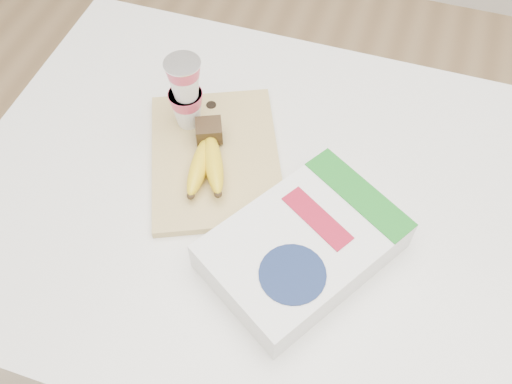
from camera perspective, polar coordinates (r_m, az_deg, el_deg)
room at (r=0.70m, az=7.83°, el=17.49°), size 4.00×4.00×4.00m
table at (r=1.42m, az=3.78°, el=-11.90°), size 1.25×0.84×0.94m
cutting_board at (r=1.06m, az=-4.09°, el=3.49°), size 0.34×0.38×0.02m
bananas at (r=1.02m, az=-4.91°, el=3.44°), size 0.11×0.18×0.05m
yogurt_stack at (r=1.05m, az=-7.08°, el=9.92°), size 0.07×0.07×0.15m
cereal_box at (r=0.92m, az=4.74°, el=-5.38°), size 0.33×0.36×0.07m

